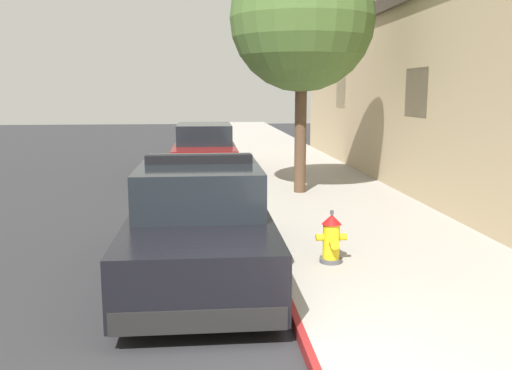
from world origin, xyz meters
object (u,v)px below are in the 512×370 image
(police_cruiser, at_px, (200,221))
(fire_hydrant, at_px, (331,239))
(parked_car_silver_ahead, at_px, (205,150))
(street_tree, at_px, (302,19))

(police_cruiser, distance_m, fire_hydrant, 1.88)
(police_cruiser, bearing_deg, parked_car_silver_ahead, 89.62)
(police_cruiser, xyz_separation_m, fire_hydrant, (1.85, -0.15, -0.26))
(police_cruiser, distance_m, street_tree, 6.82)
(street_tree, bearing_deg, police_cruiser, -113.65)
(police_cruiser, height_order, fire_hydrant, police_cruiser)
(police_cruiser, distance_m, parked_car_silver_ahead, 9.49)
(parked_car_silver_ahead, xyz_separation_m, fire_hydrant, (1.79, -9.64, -0.25))
(parked_car_silver_ahead, distance_m, street_tree, 5.83)
(street_tree, bearing_deg, parked_car_silver_ahead, 119.28)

